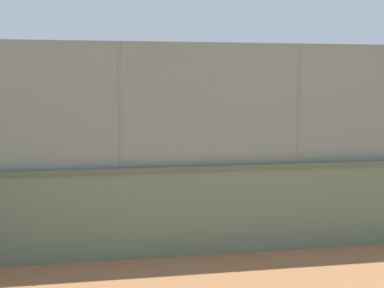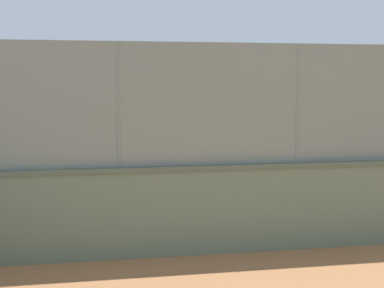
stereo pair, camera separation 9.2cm
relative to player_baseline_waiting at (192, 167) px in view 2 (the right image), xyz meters
The scene contains 7 objects.
ground_plane 5.86m from the player_baseline_waiting, 84.06° to the right, with size 260.00×260.00×0.00m, color #A36B42.
perimeter_wall 3.62m from the player_baseline_waiting, 112.01° to the left, with size 26.09×0.69×1.59m.
fence_panel_on_wall 3.96m from the player_baseline_waiting, 112.01° to the left, with size 25.63×0.40×2.13m.
player_baseline_waiting is the anchor object (origin of this frame).
player_near_wall_returning 7.84m from the player_baseline_waiting, 126.10° to the right, with size 1.11×0.79×1.72m.
player_at_service_line 9.02m from the player_baseline_waiting, 51.41° to the right, with size 0.83×1.11×1.59m.
sports_ball 2.07m from the player_baseline_waiting, 104.06° to the left, with size 0.20×0.20×0.20m, color #3399D8.
Camera 2 is at (1.53, 18.34, 3.03)m, focal length 50.50 mm.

